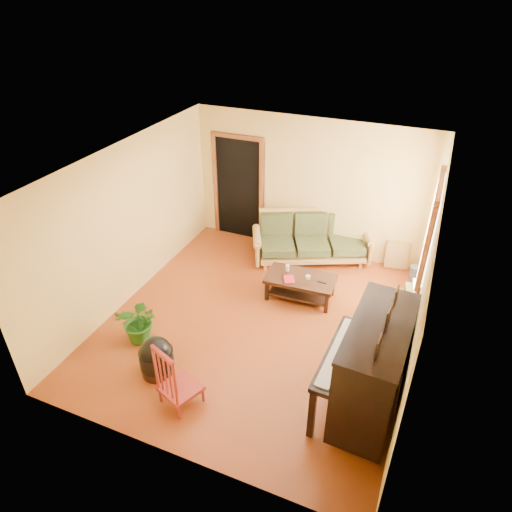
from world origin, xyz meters
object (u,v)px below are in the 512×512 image
at_px(armchair, 386,310).
at_px(potted_plant, 140,321).
at_px(ceramic_crock, 415,272).
at_px(sofa, 312,239).
at_px(piano, 373,370).
at_px(coffee_table, 300,287).
at_px(red_chair, 179,374).
at_px(footstool, 157,360).

height_order(armchair, potted_plant, armchair).
distance_m(ceramic_crock, potted_plant, 4.83).
bearing_deg(ceramic_crock, sofa, -176.33).
distance_m(sofa, piano, 3.54).
distance_m(armchair, ceramic_crock, 1.71).
xyz_separation_m(armchair, piano, (0.05, -1.57, 0.27)).
xyz_separation_m(coffee_table, ceramic_crock, (1.72, 1.33, -0.08)).
distance_m(red_chair, potted_plant, 1.39).
relative_size(sofa, piano, 1.38).
bearing_deg(armchair, red_chair, -139.80).
relative_size(red_chair, ceramic_crock, 3.94).
bearing_deg(footstool, piano, 9.91).
bearing_deg(ceramic_crock, coffee_table, -142.26).
distance_m(sofa, red_chair, 3.93).
relative_size(piano, footstool, 3.34).
height_order(red_chair, potted_plant, red_chair).
bearing_deg(piano, sofa, 120.98).
relative_size(coffee_table, piano, 0.73).
bearing_deg(sofa, piano, -86.49).
bearing_deg(armchair, piano, -95.41).
bearing_deg(potted_plant, sofa, 61.60).
xyz_separation_m(armchair, ceramic_crock, (0.28, 1.66, -0.29)).
bearing_deg(potted_plant, armchair, 25.42).
bearing_deg(coffee_table, potted_plant, -134.36).
bearing_deg(footstool, potted_plant, 141.09).
bearing_deg(ceramic_crock, piano, -94.01).
bearing_deg(ceramic_crock, armchair, -99.44).
xyz_separation_m(ceramic_crock, potted_plant, (-3.58, -3.24, 0.23)).
height_order(sofa, potted_plant, sofa).
height_order(piano, potted_plant, piano).
relative_size(sofa, ceramic_crock, 8.74).
bearing_deg(ceramic_crock, red_chair, -121.24).
bearing_deg(footstool, red_chair, -28.77).
height_order(footstool, potted_plant, potted_plant).
xyz_separation_m(armchair, footstool, (-2.72, -2.05, -0.19)).
xyz_separation_m(red_chair, ceramic_crock, (2.44, 4.02, -0.36)).
height_order(coffee_table, ceramic_crock, coffee_table).
height_order(coffee_table, potted_plant, potted_plant).
relative_size(coffee_table, red_chair, 1.17).
bearing_deg(red_chair, ceramic_crock, 80.11).
bearing_deg(piano, coffee_table, 130.98).
xyz_separation_m(piano, potted_plant, (-3.36, -0.01, -0.34)).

